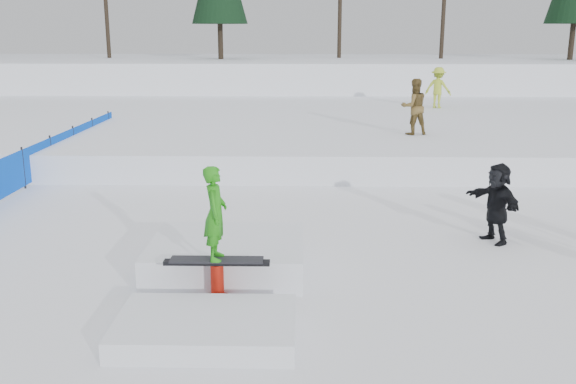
{
  "coord_description": "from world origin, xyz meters",
  "views": [
    {
      "loc": [
        0.75,
        -9.58,
        4.02
      ],
      "look_at": [
        0.5,
        2.0,
        1.1
      ],
      "focal_mm": 40.0,
      "sensor_mm": 36.0,
      "label": 1
    }
  ],
  "objects_px": {
    "safety_fence": "(23,168)",
    "jib_rail_feature": "(222,269)",
    "walker_ygreen": "(438,88)",
    "spectator_dark": "(497,203)",
    "walker_olive": "(414,107)"
  },
  "relations": [
    {
      "from": "walker_olive",
      "to": "safety_fence",
      "type": "bearing_deg",
      "value": 8.35
    },
    {
      "from": "safety_fence",
      "to": "jib_rail_feature",
      "type": "height_order",
      "value": "jib_rail_feature"
    },
    {
      "from": "walker_ygreen",
      "to": "jib_rail_feature",
      "type": "bearing_deg",
      "value": 96.72
    },
    {
      "from": "spectator_dark",
      "to": "jib_rail_feature",
      "type": "height_order",
      "value": "jib_rail_feature"
    },
    {
      "from": "walker_ygreen",
      "to": "jib_rail_feature",
      "type": "xyz_separation_m",
      "value": [
        -7.06,
        -18.02,
        -1.36
      ]
    },
    {
      "from": "walker_ygreen",
      "to": "spectator_dark",
      "type": "distance_m",
      "value": 15.78
    },
    {
      "from": "spectator_dark",
      "to": "walker_ygreen",
      "type": "bearing_deg",
      "value": 150.23
    },
    {
      "from": "walker_olive",
      "to": "jib_rail_feature",
      "type": "height_order",
      "value": "walker_olive"
    },
    {
      "from": "spectator_dark",
      "to": "jib_rail_feature",
      "type": "distance_m",
      "value": 5.61
    },
    {
      "from": "jib_rail_feature",
      "to": "walker_ygreen",
      "type": "bearing_deg",
      "value": 68.59
    },
    {
      "from": "spectator_dark",
      "to": "jib_rail_feature",
      "type": "bearing_deg",
      "value": -87.07
    },
    {
      "from": "safety_fence",
      "to": "jib_rail_feature",
      "type": "distance_m",
      "value": 8.86
    },
    {
      "from": "spectator_dark",
      "to": "safety_fence",
      "type": "bearing_deg",
      "value": -132.97
    },
    {
      "from": "safety_fence",
      "to": "walker_ygreen",
      "type": "relative_size",
      "value": 9.29
    },
    {
      "from": "safety_fence",
      "to": "walker_ygreen",
      "type": "bearing_deg",
      "value": 41.38
    }
  ]
}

